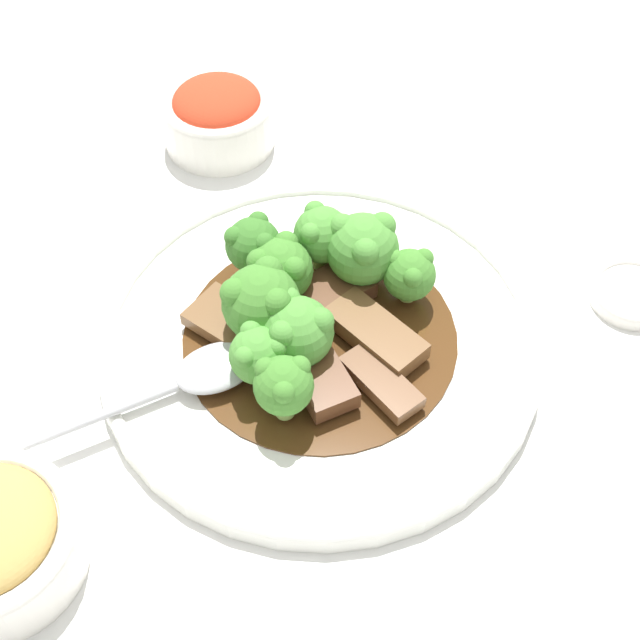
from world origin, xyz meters
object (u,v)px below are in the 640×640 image
(beef_strip_2, at_px, (381,382))
(broccoli_floret_6, at_px, (253,244))
(side_bowl_kimchi, at_px, (218,115))
(broccoli_floret_0, at_px, (261,302))
(broccoli_floret_2, at_px, (363,248))
(sauce_dish, at_px, (633,293))
(broccoli_floret_3, at_px, (280,269))
(broccoli_floret_5, at_px, (409,274))
(broccoli_floret_7, at_px, (297,331))
(beef_strip_3, at_px, (376,333))
(broccoli_floret_1, at_px, (258,354))
(beef_strip_1, at_px, (223,317))
(serving_spoon, at_px, (190,378))
(main_plate, at_px, (320,341))
(broccoli_floret_4, at_px, (322,234))
(broccoli_floret_8, at_px, (284,385))
(beef_strip_4, at_px, (321,380))
(beef_strip_0, at_px, (328,293))

(beef_strip_2, relative_size, broccoli_floret_6, 1.30)
(side_bowl_kimchi, bearing_deg, broccoli_floret_0, 88.86)
(broccoli_floret_2, bearing_deg, sauce_dish, 165.99)
(broccoli_floret_3, relative_size, broccoli_floret_6, 0.99)
(broccoli_floret_5, height_order, side_bowl_kimchi, broccoli_floret_5)
(broccoli_floret_2, relative_size, broccoli_floret_7, 1.09)
(beef_strip_3, xyz_separation_m, broccoli_floret_1, (0.09, 0.02, 0.02))
(beef_strip_1, bearing_deg, sauce_dish, 174.08)
(broccoli_floret_5, xyz_separation_m, serving_spoon, (0.17, 0.04, -0.02))
(main_plate, height_order, broccoli_floret_4, broccoli_floret_4)
(broccoli_floret_2, relative_size, serving_spoon, 0.28)
(broccoli_floret_4, bearing_deg, broccoli_floret_1, 55.33)
(broccoli_floret_3, xyz_separation_m, broccoli_floret_8, (0.02, 0.10, 0.00))
(broccoli_floret_3, bearing_deg, sauce_dish, 169.83)
(beef_strip_1, height_order, broccoli_floret_7, broccoli_floret_7)
(beef_strip_3, distance_m, sauce_dish, 0.21)
(broccoli_floret_3, bearing_deg, main_plate, 115.47)
(broccoli_floret_7, bearing_deg, broccoli_floret_4, -113.73)
(sauce_dish, bearing_deg, beef_strip_3, 2.38)
(beef_strip_4, xyz_separation_m, broccoli_floret_7, (0.01, -0.03, 0.02))
(broccoli_floret_4, xyz_separation_m, sauce_dish, (-0.23, 0.07, -0.05))
(beef_strip_3, height_order, serving_spoon, same)
(beef_strip_4, distance_m, broccoli_floret_6, 0.12)
(beef_strip_4, relative_size, sauce_dish, 0.92)
(broccoli_floret_7, distance_m, side_bowl_kimchi, 0.27)
(broccoli_floret_1, bearing_deg, broccoli_floret_3, -112.19)
(broccoli_floret_1, bearing_deg, main_plate, -148.62)
(beef_strip_1, relative_size, broccoli_floret_0, 1.00)
(main_plate, relative_size, beef_strip_4, 5.34)
(broccoli_floret_4, height_order, broccoli_floret_8, broccoli_floret_4)
(broccoli_floret_5, xyz_separation_m, broccoli_floret_6, (0.11, -0.05, 0.01))
(beef_strip_2, height_order, broccoli_floret_3, broccoli_floret_3)
(beef_strip_0, distance_m, broccoli_floret_7, 0.06)
(broccoli_floret_5, bearing_deg, beef_strip_1, -2.93)
(main_plate, distance_m, sauce_dish, 0.24)
(beef_strip_4, distance_m, sauce_dish, 0.26)
(beef_strip_0, relative_size, beef_strip_2, 1.10)
(broccoli_floret_0, distance_m, broccoli_floret_2, 0.09)
(broccoli_floret_6, height_order, broccoli_floret_8, same)
(broccoli_floret_6, xyz_separation_m, sauce_dish, (-0.28, 0.07, -0.04))
(beef_strip_3, xyz_separation_m, broccoli_floret_8, (0.07, 0.05, 0.02))
(broccoli_floret_5, bearing_deg, broccoli_floret_8, 36.44)
(sauce_dish, bearing_deg, beef_strip_1, -5.92)
(beef_strip_0, xyz_separation_m, serving_spoon, (0.11, 0.05, -0.00))
(beef_strip_3, xyz_separation_m, sauce_dish, (-0.21, -0.01, -0.02))
(beef_strip_0, distance_m, beef_strip_3, 0.05)
(broccoli_floret_4, bearing_deg, beef_strip_3, 104.63)
(beef_strip_4, distance_m, side_bowl_kimchi, 0.29)
(broccoli_floret_3, height_order, broccoli_floret_5, broccoli_floret_3)
(beef_strip_0, height_order, sauce_dish, beef_strip_0)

